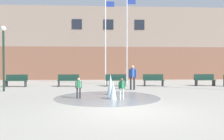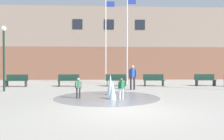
% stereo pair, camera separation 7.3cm
% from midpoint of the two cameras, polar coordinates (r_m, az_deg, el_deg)
% --- Properties ---
extents(ground_plane, '(100.00, 100.00, 0.00)m').
position_cam_midpoint_polar(ground_plane, '(7.71, 3.34, -10.57)').
color(ground_plane, '#9E998E').
extents(library_building, '(36.00, 6.05, 8.24)m').
position_cam_midpoint_polar(library_building, '(27.59, -1.22, 6.40)').
color(library_building, brown).
rests_on(library_building, ground).
extents(splash_fountain, '(5.19, 5.19, 1.11)m').
position_cam_midpoint_polar(splash_fountain, '(11.03, -0.81, -5.55)').
color(splash_fountain, gray).
rests_on(splash_fountain, ground).
extents(park_bench_far_left, '(1.60, 0.44, 0.91)m').
position_cam_midpoint_polar(park_bench_far_left, '(17.77, -23.83, -2.49)').
color(park_bench_far_left, '#28282D').
rests_on(park_bench_far_left, ground).
extents(park_bench_left_of_flagpoles, '(1.60, 0.44, 0.91)m').
position_cam_midpoint_polar(park_bench_left_of_flagpoles, '(16.81, -11.47, -2.62)').
color(park_bench_left_of_flagpoles, '#28282D').
rests_on(park_bench_left_of_flagpoles, ground).
extents(park_bench_center, '(1.60, 0.44, 0.91)m').
position_cam_midpoint_polar(park_bench_center, '(16.74, 0.91, -2.61)').
color(park_bench_center, '#28282D').
rests_on(park_bench_center, ground).
extents(park_bench_near_trashcan, '(1.60, 0.44, 0.91)m').
position_cam_midpoint_polar(park_bench_near_trashcan, '(17.16, 10.65, -2.54)').
color(park_bench_near_trashcan, '#28282D').
rests_on(park_bench_near_trashcan, ground).
extents(park_bench_far_right, '(1.60, 0.44, 0.91)m').
position_cam_midpoint_polar(park_bench_far_right, '(18.52, 22.93, -2.34)').
color(park_bench_far_right, '#28282D').
rests_on(park_bench_far_right, ground).
extents(child_in_fountain, '(0.31, 0.24, 0.99)m').
position_cam_midpoint_polar(child_in_fountain, '(10.14, 2.36, -4.46)').
color(child_in_fountain, silver).
rests_on(child_in_fountain, ground).
extents(child_running, '(0.31, 0.23, 0.99)m').
position_cam_midpoint_polar(child_running, '(10.57, -8.91, -4.24)').
color(child_running, '#28282D').
rests_on(child_running, ground).
extents(adult_watching, '(0.50, 0.39, 1.59)m').
position_cam_midpoint_polar(adult_watching, '(14.31, 5.24, -1.42)').
color(adult_watching, '#28282D').
rests_on(adult_watching, ground).
extents(flagpole_left, '(0.80, 0.10, 7.41)m').
position_cam_midpoint_polar(flagpole_left, '(18.66, -1.75, 8.43)').
color(flagpole_left, silver).
rests_on(flagpole_left, ground).
extents(flagpole_right, '(0.80, 0.10, 7.65)m').
position_cam_midpoint_polar(flagpole_right, '(18.80, 3.88, 8.75)').
color(flagpole_right, silver).
rests_on(flagpole_right, ground).
extents(lamp_post_left_lane, '(0.32, 0.32, 3.99)m').
position_cam_midpoint_polar(lamp_post_left_lane, '(14.93, -26.60, 4.97)').
color(lamp_post_left_lane, '#192D23').
rests_on(lamp_post_left_lane, ground).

